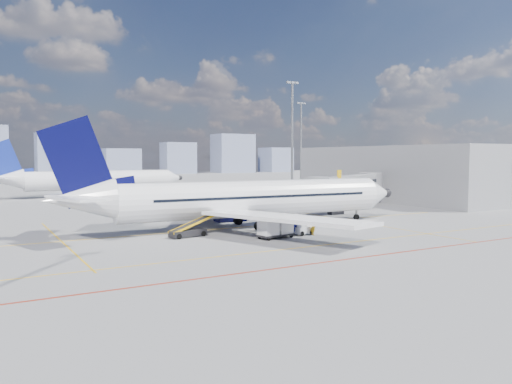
% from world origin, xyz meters
% --- Properties ---
extents(ground, '(420.00, 420.00, 0.00)m').
position_xyz_m(ground, '(0.00, 0.00, 0.00)').
color(ground, gray).
rests_on(ground, ground).
extents(apron_markings, '(90.00, 35.12, 0.01)m').
position_xyz_m(apron_markings, '(-0.58, -3.91, 0.01)').
color(apron_markings, '#DEA50B').
rests_on(apron_markings, ground).
extents(jet_bridge, '(23.55, 15.78, 6.30)m').
position_xyz_m(jet_bridge, '(23.51, 16.91, 3.74)').
color(jet_bridge, gray).
rests_on(jet_bridge, ground).
extents(terminal_block, '(10.00, 42.00, 10.00)m').
position_xyz_m(terminal_block, '(39.95, 26.00, 5.00)').
color(terminal_block, gray).
rests_on(terminal_block, ground).
extents(floodlight_mast_ne, '(3.20, 0.61, 25.45)m').
position_xyz_m(floodlight_mast_ne, '(38.00, 55.00, 13.59)').
color(floodlight_mast_ne, slate).
rests_on(floodlight_mast_ne, ground).
extents(floodlight_mast_far, '(3.20, 0.61, 25.45)m').
position_xyz_m(floodlight_mast_far, '(65.00, 90.00, 13.59)').
color(floodlight_mast_far, slate).
rests_on(floodlight_mast_far, ground).
extents(distant_skyline, '(257.61, 15.37, 28.04)m').
position_xyz_m(distant_skyline, '(0.32, 190.00, 9.70)').
color(distant_skyline, gray).
rests_on(distant_skyline, ground).
extents(main_aircraft, '(42.74, 37.22, 12.46)m').
position_xyz_m(main_aircraft, '(-0.87, 7.37, 3.22)').
color(main_aircraft, white).
rests_on(main_aircraft, ground).
extents(second_aircraft, '(39.92, 34.75, 11.65)m').
position_xyz_m(second_aircraft, '(-5.48, 63.98, 3.22)').
color(second_aircraft, white).
rests_on(second_aircraft, ground).
extents(baggage_tug, '(2.12, 1.52, 1.35)m').
position_xyz_m(baggage_tug, '(2.21, -0.12, 0.65)').
color(baggage_tug, white).
rests_on(baggage_tug, ground).
extents(cargo_dolly, '(3.91, 2.15, 2.04)m').
position_xyz_m(cargo_dolly, '(-1.33, -0.53, 1.12)').
color(cargo_dolly, black).
rests_on(cargo_dolly, ground).
extents(belt_loader, '(5.56, 2.29, 2.23)m').
position_xyz_m(belt_loader, '(-8.43, 4.53, 0.58)').
color(belt_loader, black).
rests_on(belt_loader, ground).
extents(ramp_worker, '(0.58, 0.76, 1.90)m').
position_xyz_m(ramp_worker, '(3.06, -0.82, 0.95)').
color(ramp_worker, gold).
rests_on(ramp_worker, ground).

